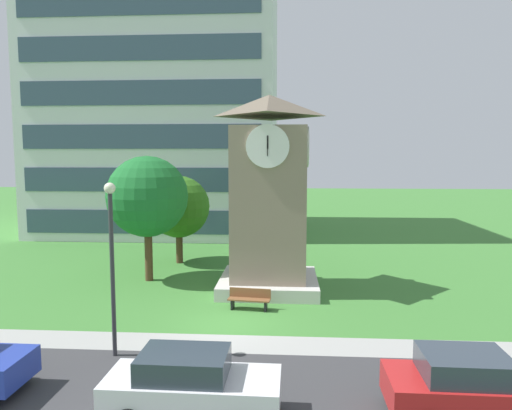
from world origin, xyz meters
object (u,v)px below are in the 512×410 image
at_px(parked_car_red, 470,386).
at_px(park_bench, 249,299).
at_px(tree_by_building, 179,207).
at_px(clock_tower, 269,205).
at_px(parked_car_white, 191,385).
at_px(tree_near_tower, 147,197).
at_px(street_lamp, 112,249).

bearing_deg(parked_car_red, park_bench, 127.31).
height_order(tree_by_building, parked_car_red, tree_by_building).
bearing_deg(tree_by_building, clock_tower, -42.99).
bearing_deg(parked_car_red, parked_car_white, -176.86).
distance_m(clock_tower, tree_by_building, 7.84).
relative_size(tree_near_tower, parked_car_white, 1.51).
xyz_separation_m(tree_by_building, parked_car_white, (4.21, -16.89, -2.60)).
relative_size(clock_tower, tree_by_building, 1.76).
bearing_deg(park_bench, clock_tower, 77.49).
bearing_deg(tree_by_building, parked_car_red, -56.12).
bearing_deg(parked_car_white, tree_by_building, 104.01).
bearing_deg(parked_car_red, tree_near_tower, 133.57).
height_order(park_bench, parked_car_white, parked_car_white).
bearing_deg(tree_near_tower, park_bench, -37.60).
relative_size(park_bench, parked_car_red, 0.44).
height_order(clock_tower, tree_by_building, clock_tower).
height_order(street_lamp, parked_car_white, street_lamp).
bearing_deg(parked_car_red, tree_by_building, 123.88).
relative_size(park_bench, parked_car_white, 0.42).
xyz_separation_m(clock_tower, tree_near_tower, (-6.37, 1.16, 0.25)).
bearing_deg(tree_near_tower, parked_car_white, -69.05).
height_order(clock_tower, park_bench, clock_tower).
bearing_deg(street_lamp, tree_by_building, 94.13).
xyz_separation_m(park_bench, tree_near_tower, (-5.66, 4.36, 3.97)).
height_order(park_bench, street_lamp, street_lamp).
height_order(street_lamp, tree_by_building, street_lamp).
bearing_deg(parked_car_white, clock_tower, 82.63).
distance_m(street_lamp, parked_car_white, 5.44).
xyz_separation_m(tree_by_building, parked_car_red, (11.09, -16.52, -2.60)).
distance_m(street_lamp, parked_car_red, 10.91).
bearing_deg(tree_near_tower, clock_tower, -10.28).
distance_m(park_bench, tree_by_building, 10.33).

